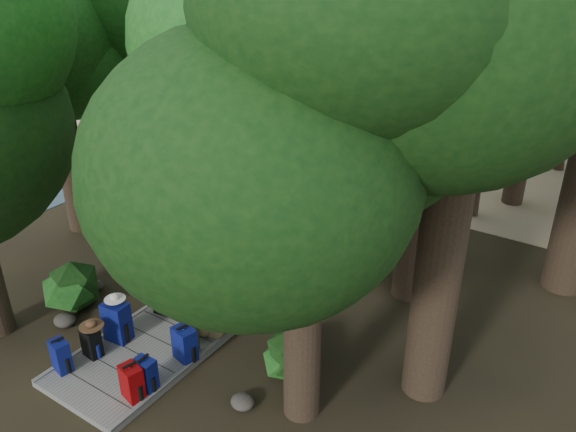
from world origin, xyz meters
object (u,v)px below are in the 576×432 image
Objects in this scene: backpack_left_a at (60,354)px; backpack_right_d at (188,337)px; backpack_left_b at (91,341)px; duffel_right_khaki at (218,322)px; backpack_right_a at (132,381)px; kayak at (345,139)px; duffel_right_black at (239,302)px; backpack_right_b at (145,373)px; suitcase_on_boardwalk at (164,300)px; backpack_right_c at (184,342)px; sun_lounger at (489,159)px; backpack_left_c at (117,320)px; lone_suitcase_on_sand at (408,159)px.

backpack_right_d is at bearing 60.33° from backpack_left_a.
duffel_right_khaki is (1.41, 1.81, -0.12)m from backpack_left_b.
backpack_right_a is 0.24× the size of kayak.
kayak is (-3.46, 10.94, -0.21)m from duffel_right_black.
backpack_right_b is 1.13× the size of duffel_right_khaki.
suitcase_on_boardwalk is 11.99m from kayak.
backpack_right_c is at bearing 35.38° from backpack_left_b.
sun_lounger is (1.84, 11.18, -0.01)m from duffel_right_black.
duffel_right_khaki is 12.13m from kayak.
backpack_right_a reaches higher than sun_lounger.
backpack_right_d is at bearing -33.72° from suitcase_on_boardwalk.
duffel_right_black is 1.50m from suitcase_on_boardwalk.
backpack_right_b is at bearing 95.28° from backpack_right_a.
suitcase_on_boardwalk is at bearing -156.31° from duffel_right_black.
backpack_left_b is 14.05m from sun_lounger.
backpack_left_c is at bearing -161.41° from duffel_right_khaki.
backpack_left_b is 0.92× the size of backpack_right_a.
kayak is 1.36× the size of sun_lounger.
backpack_right_a is 1.16× the size of duffel_right_khaki.
backpack_right_c is (0.02, 0.93, 0.03)m from backpack_right_b.
backpack_right_c reaches higher than duffel_right_khaki.
duffel_right_black is at bearing -69.95° from lone_suitcase_on_sand.
backpack_right_a reaches higher than kayak.
suitcase_on_boardwalk is at bearing 164.32° from duffel_right_khaki.
lone_suitcase_on_sand is at bearing 79.29° from backpack_left_c.
backpack_right_a is (1.40, -0.33, 0.03)m from backpack_left_b.
backpack_left_b is (0.13, 0.55, -0.02)m from backpack_left_a.
sun_lounger is (1.78, 12.82, -0.12)m from backpack_right_c.
backpack_left_c reaches higher than backpack_left_a.
suitcase_on_boardwalk is (0.16, 1.65, -0.00)m from backpack_left_b.
duffel_right_black is 0.38× the size of sun_lounger.
backpack_right_d is 0.72× the size of lone_suitcase_on_sand.
backpack_left_c is at bearing 160.42° from backpack_right_a.
sun_lounger reaches higher than kayak.
backpack_right_d is 0.18× the size of kayak.
backpack_right_c is at bearing 4.90° from backpack_left_c.
backpack_left_a is at bearing -146.07° from duffel_right_khaki.
kayak is at bearing 83.84° from duffel_right_khaki.
lone_suitcase_on_sand reaches higher than duffel_right_khaki.
backpack_right_c is at bearing -70.09° from kayak.
duffel_right_black is at bearing 68.83° from duffel_right_khaki.
backpack_left_a reaches higher than backpack_right_b.
kayak is at bearing 92.45° from suitcase_on_boardwalk.
backpack_left_a is at bearing -77.39° from lone_suitcase_on_sand.
backpack_left_c is 1.71× the size of backpack_right_d.
backpack_right_b is 0.93m from backpack_right_c.
backpack_right_d is (1.44, 1.64, -0.08)m from backpack_left_a.
duffel_right_khaki is at bearing -70.01° from lone_suitcase_on_sand.
backpack_right_d is at bearing -103.85° from duffel_right_black.
suitcase_on_boardwalk is (0.13, 1.07, -0.12)m from backpack_left_c.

